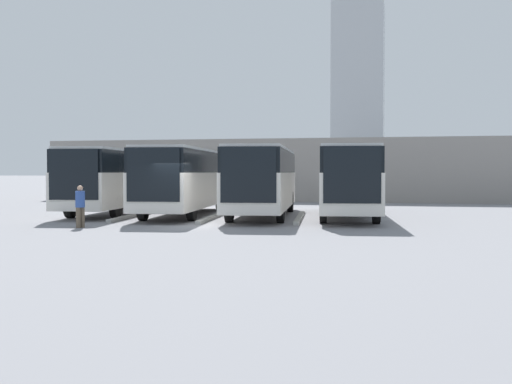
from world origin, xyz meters
TOP-DOWN VIEW (x-y plane):
  - ground_plane at (0.00, 0.00)m, footprint 600.00×600.00m
  - bus_0 at (-5.92, -5.83)m, footprint 3.86×12.23m
  - curb_divider_0 at (-3.95, -4.05)m, footprint 1.07×7.10m
  - bus_1 at (-1.98, -5.40)m, footprint 3.86×12.23m
  - curb_divider_1 at (-0.00, -3.62)m, footprint 1.07×7.10m
  - bus_2 at (1.97, -5.47)m, footprint 3.86×12.23m
  - curb_divider_2 at (3.95, -3.69)m, footprint 1.07×7.10m
  - bus_3 at (5.92, -6.27)m, footprint 3.86×12.23m
  - pedestrian at (3.58, 2.17)m, footprint 0.46×0.46m
  - station_building at (0.00, -25.56)m, footprint 36.61×12.90m
  - office_tower at (6.70, -201.80)m, footprint 17.49×17.49m

SIDE VIEW (x-z plane):
  - ground_plane at x=0.00m, z-range 0.00..0.00m
  - curb_divider_0 at x=-3.95m, z-range 0.00..0.15m
  - curb_divider_1 at x=0.00m, z-range 0.00..0.15m
  - curb_divider_2 at x=3.95m, z-range 0.00..0.15m
  - pedestrian at x=3.58m, z-range 0.06..1.69m
  - bus_0 at x=-5.92m, z-range 0.19..3.45m
  - bus_1 at x=-1.98m, z-range 0.19..3.45m
  - bus_2 at x=1.97m, z-range 0.19..3.45m
  - bus_3 at x=5.92m, z-range 0.19..3.45m
  - station_building at x=0.00m, z-range 0.03..4.58m
  - office_tower at x=6.70m, z-range -0.60..61.66m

